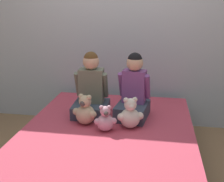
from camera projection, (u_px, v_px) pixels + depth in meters
ground_plane at (107, 169)px, 2.63m from camera, size 14.00×14.00×0.00m
wall_behind_bed at (124, 23)px, 3.31m from camera, size 8.00×0.06×2.50m
bed at (107, 150)px, 2.57m from camera, size 1.55×1.98×0.40m
child_on_left at (91, 91)px, 2.80m from camera, size 0.36×0.37×0.63m
child_on_right at (133, 93)px, 2.73m from camera, size 0.34×0.42×0.64m
teddy_bear_held_by_left_child at (85, 112)px, 2.60m from camera, size 0.24×0.18×0.29m
teddy_bear_held_by_right_child at (130, 115)px, 2.52m from camera, size 0.23×0.18×0.29m
teddy_bear_between_children at (105, 120)px, 2.47m from camera, size 0.20×0.15×0.24m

